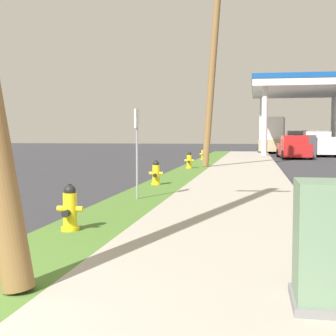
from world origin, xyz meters
The scene contains 12 objects.
fire_hydrant_nearest centered at (0.55, 3.69, 0.45)m, with size 0.42×0.38×0.74m.
fire_hydrant_second centered at (0.51, 10.77, 0.45)m, with size 0.42×0.38×0.74m.
fire_hydrant_third centered at (0.57, 18.03, 0.45)m, with size 0.42×0.37×0.74m.
fire_hydrant_fourth centered at (0.46, 25.23, 0.45)m, with size 0.42×0.37×0.74m.
utility_pole_midground centered at (1.50, 19.27, 5.03)m, with size 1.53×0.49×9.64m.
utility_cabinet centered at (4.02, 0.88, 0.64)m, with size 0.50×0.73×1.12m.
street_sign_post centered at (0.71, 7.55, 1.63)m, with size 0.05×0.36×2.12m.
car_red_by_near_pump centered at (6.13, 30.45, 0.72)m, with size 2.15×4.59×1.57m.
car_navy_by_far_pump centered at (8.64, 37.45, 0.72)m, with size 2.20×4.61×1.57m.
truck_tan_at_forecourt centered at (5.11, 40.35, 1.49)m, with size 2.68×6.56×3.11m.
truck_silver_on_apron centered at (7.53, 44.82, 0.91)m, with size 2.19×5.43×1.97m.
truck_white_at_far_bay centered at (8.26, 34.53, 0.91)m, with size 2.16×5.42×1.97m.
Camera 1 is at (3.41, -3.53, 1.65)m, focal length 51.69 mm.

